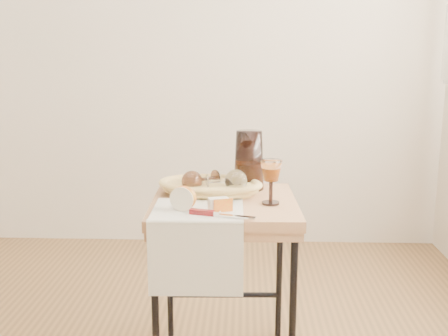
# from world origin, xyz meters

# --- Properties ---
(wall_back) EXTENTS (3.60, 0.00, 2.70)m
(wall_back) POSITION_xyz_m (0.00, 1.80, 1.35)
(wall_back) COLOR beige
(wall_back) RESTS_ON ground
(side_table) EXTENTS (0.52, 0.52, 0.64)m
(side_table) POSITION_xyz_m (0.57, 0.42, 0.32)
(side_table) COLOR brown
(side_table) RESTS_ON floor
(tea_towel) EXTENTS (0.30, 0.27, 0.01)m
(tea_towel) POSITION_xyz_m (0.49, 0.28, 0.64)
(tea_towel) COLOR silver
(tea_towel) RESTS_ON side_table
(bread_basket) EXTENTS (0.37, 0.29, 0.05)m
(bread_basket) POSITION_xyz_m (0.52, 0.50, 0.66)
(bread_basket) COLOR gold
(bread_basket) RESTS_ON side_table
(goblet_lying_a) EXTENTS (0.15, 0.14, 0.08)m
(goblet_lying_a) POSITION_xyz_m (0.49, 0.52, 0.69)
(goblet_lying_a) COLOR brown
(goblet_lying_a) RESTS_ON bread_basket
(goblet_lying_b) EXTENTS (0.15, 0.11, 0.08)m
(goblet_lying_b) POSITION_xyz_m (0.57, 0.48, 0.70)
(goblet_lying_b) COLOR white
(goblet_lying_b) RESTS_ON bread_basket
(pitcher) EXTENTS (0.22, 0.27, 0.26)m
(pitcher) POSITION_xyz_m (0.66, 0.59, 0.75)
(pitcher) COLOR black
(pitcher) RESTS_ON side_table
(wine_goblet) EXTENTS (0.10, 0.10, 0.16)m
(wine_goblet) POSITION_xyz_m (0.73, 0.37, 0.72)
(wine_goblet) COLOR white
(wine_goblet) RESTS_ON side_table
(apple_half) EXTENTS (0.09, 0.06, 0.08)m
(apple_half) POSITION_xyz_m (0.45, 0.28, 0.69)
(apple_half) COLOR red
(apple_half) RESTS_ON tea_towel
(apple_wedge) EXTENTS (0.07, 0.05, 0.04)m
(apple_wedge) POSITION_xyz_m (0.56, 0.27, 0.67)
(apple_wedge) COLOR beige
(apple_wedge) RESTS_ON tea_towel
(table_knife) EXTENTS (0.21, 0.08, 0.02)m
(table_knife) POSITION_xyz_m (0.57, 0.20, 0.66)
(table_knife) COLOR silver
(table_knife) RESTS_ON tea_towel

